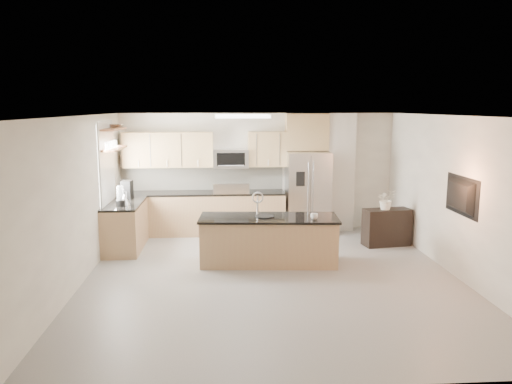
{
  "coord_description": "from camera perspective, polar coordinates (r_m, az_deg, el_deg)",
  "views": [
    {
      "loc": [
        -0.78,
        -7.71,
        2.74
      ],
      "look_at": [
        -0.17,
        1.3,
        1.19
      ],
      "focal_mm": 35.0,
      "sensor_mm": 36.0,
      "label": 1
    }
  ],
  "objects": [
    {
      "name": "wall_back",
      "position": [
        11.08,
        0.2,
        2.28
      ],
      "size": [
        6.0,
        0.02,
        2.6
      ],
      "primitive_type": "cube",
      "color": "silver",
      "rests_on": "floor"
    },
    {
      "name": "refrigerator",
      "position": [
        10.9,
        5.9,
        -0.07
      ],
      "size": [
        0.92,
        0.78,
        1.78
      ],
      "color": "silver",
      "rests_on": "floor"
    },
    {
      "name": "ceiling",
      "position": [
        7.75,
        1.92,
        8.7
      ],
      "size": [
        6.0,
        6.5,
        0.02
      ],
      "primitive_type": "cube",
      "color": "silver",
      "rests_on": "wall_back"
    },
    {
      "name": "bowl",
      "position": [
        10.21,
        -15.69,
        7.37
      ],
      "size": [
        0.37,
        0.37,
        0.09
      ],
      "primitive_type": "imported",
      "rotation": [
        0.0,
        0.0,
        0.05
      ],
      "color": "silver",
      "rests_on": "shelf_upper"
    },
    {
      "name": "kettle",
      "position": [
        9.68,
        -14.8,
        -0.77
      ],
      "size": [
        0.2,
        0.2,
        0.25
      ],
      "color": "silver",
      "rests_on": "left_counter"
    },
    {
      "name": "wall_front",
      "position": [
        4.75,
        5.8,
        -7.96
      ],
      "size": [
        6.0,
        0.02,
        2.6
      ],
      "primitive_type": "cube",
      "color": "silver",
      "rests_on": "floor"
    },
    {
      "name": "partition_column",
      "position": [
        11.21,
        9.58,
        2.23
      ],
      "size": [
        0.6,
        0.3,
        2.6
      ],
      "primitive_type": "cube",
      "color": "beige",
      "rests_on": "floor"
    },
    {
      "name": "flower_vase",
      "position": [
        10.1,
        14.71,
        -0.24
      ],
      "size": [
        0.56,
        0.48,
        0.62
      ],
      "primitive_type": "imported",
      "rotation": [
        0.0,
        0.0,
        -0.0
      ],
      "color": "white",
      "rests_on": "credenza"
    },
    {
      "name": "range",
      "position": [
        10.87,
        -2.84,
        -2.3
      ],
      "size": [
        0.76,
        0.64,
        1.14
      ],
      "color": "black",
      "rests_on": "floor"
    },
    {
      "name": "back_counter",
      "position": [
        10.89,
        -6.13,
        -2.33
      ],
      "size": [
        3.55,
        0.66,
        1.44
      ],
      "color": "tan",
      "rests_on": "floor"
    },
    {
      "name": "blender",
      "position": [
        9.56,
        -15.25,
        -0.59
      ],
      "size": [
        0.16,
        0.16,
        0.37
      ],
      "color": "black",
      "rests_on": "left_counter"
    },
    {
      "name": "window",
      "position": [
        9.87,
        -16.73,
        2.99
      ],
      "size": [
        0.04,
        1.15,
        1.65
      ],
      "color": "white",
      "rests_on": "wall_left"
    },
    {
      "name": "ceiling_fixture",
      "position": [
        9.32,
        -1.55,
        8.63
      ],
      "size": [
        1.0,
        0.5,
        0.06
      ],
      "primitive_type": "cube",
      "color": "white",
      "rests_on": "ceiling"
    },
    {
      "name": "floor",
      "position": [
        8.22,
        1.82,
        -9.73
      ],
      "size": [
        6.5,
        6.5,
        0.0
      ],
      "primitive_type": "plane",
      "color": "gray",
      "rests_on": "ground"
    },
    {
      "name": "wall_left",
      "position": [
        8.15,
        -19.61,
        -1.0
      ],
      "size": [
        0.02,
        6.5,
        2.6
      ],
      "primitive_type": "cube",
      "color": "silver",
      "rests_on": "floor"
    },
    {
      "name": "television",
      "position": [
        8.48,
        21.97,
        -0.4
      ],
      "size": [
        0.14,
        1.08,
        0.62
      ],
      "primitive_type": "imported",
      "rotation": [
        0.0,
        0.0,
        1.57
      ],
      "color": "black",
      "rests_on": "wall_right"
    },
    {
      "name": "shelf_lower",
      "position": [
        9.91,
        -15.97,
        4.8
      ],
      "size": [
        0.3,
        1.2,
        0.04
      ],
      "primitive_type": "cube",
      "color": "brown",
      "rests_on": "wall_left"
    },
    {
      "name": "coffee_maker",
      "position": [
        10.32,
        -14.52,
        0.24
      ],
      "size": [
        0.22,
        0.25,
        0.36
      ],
      "color": "black",
      "rests_on": "left_counter"
    },
    {
      "name": "microwave",
      "position": [
        10.82,
        -2.9,
        3.84
      ],
      "size": [
        0.76,
        0.4,
        0.4
      ],
      "color": "silver",
      "rests_on": "upper_cabinets"
    },
    {
      "name": "shelf_upper",
      "position": [
        9.89,
        -16.07,
        6.93
      ],
      "size": [
        0.3,
        1.2,
        0.04
      ],
      "primitive_type": "cube",
      "color": "brown",
      "rests_on": "wall_left"
    },
    {
      "name": "cup",
      "position": [
        8.58,
        6.67,
        -2.79
      ],
      "size": [
        0.14,
        0.14,
        0.1
      ],
      "primitive_type": "imported",
      "rotation": [
        0.0,
        0.0,
        -0.05
      ],
      "color": "white",
      "rests_on": "island"
    },
    {
      "name": "wall_right",
      "position": [
        8.71,
        21.92,
        -0.49
      ],
      "size": [
        0.02,
        6.5,
        2.6
      ],
      "primitive_type": "cube",
      "color": "silver",
      "rests_on": "floor"
    },
    {
      "name": "upper_cabinets",
      "position": [
        10.85,
        -6.64,
        4.84
      ],
      "size": [
        3.5,
        0.33,
        0.75
      ],
      "color": "tan",
      "rests_on": "wall_back"
    },
    {
      "name": "island",
      "position": [
        8.83,
        1.44,
        -5.49
      ],
      "size": [
        2.47,
        1.05,
        1.26
      ],
      "rotation": [
        0.0,
        0.0,
        -0.07
      ],
      "color": "tan",
      "rests_on": "floor"
    },
    {
      "name": "platter",
      "position": [
        8.74,
        0.97,
        -2.78
      ],
      "size": [
        0.41,
        0.41,
        0.02
      ],
      "primitive_type": "cylinder",
      "rotation": [
        0.0,
        0.0,
        -0.28
      ],
      "color": "black",
      "rests_on": "island"
    },
    {
      "name": "left_counter",
      "position": [
        10.01,
        -14.71,
        -3.74
      ],
      "size": [
        0.66,
        1.5,
        0.92
      ],
      "color": "tan",
      "rests_on": "floor"
    },
    {
      "name": "credenza",
      "position": [
        10.29,
        14.7,
        -3.91
      ],
      "size": [
        0.97,
        0.52,
        0.74
      ],
      "primitive_type": "cube",
      "rotation": [
        0.0,
        0.0,
        0.16
      ],
      "color": "black",
      "rests_on": "floor"
    }
  ]
}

